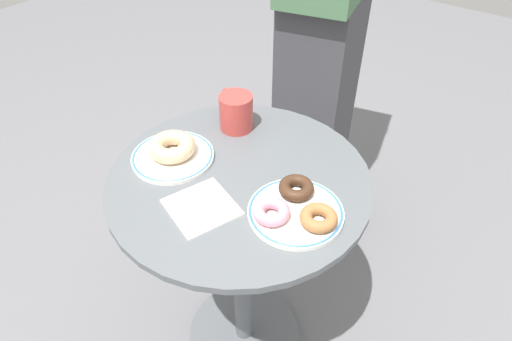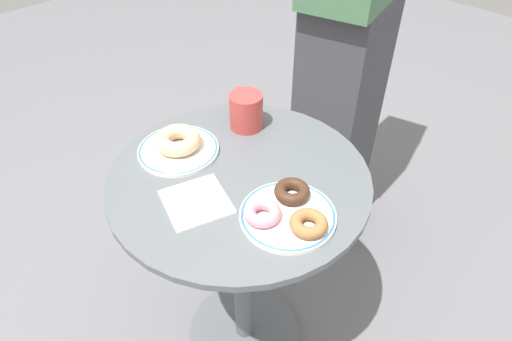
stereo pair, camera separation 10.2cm
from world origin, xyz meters
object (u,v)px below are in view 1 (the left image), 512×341
Objects in this scene: coffee_mug at (235,111)px; person_figure at (326,17)px; plate_left at (173,156)px; paper_napkin at (200,206)px; donut_glazed at (172,147)px; donut_cinnamon at (319,218)px; plate_right at (296,212)px; donut_chocolate at (296,188)px; cafe_table at (242,248)px; donut_pink_frosted at (271,212)px.

coffee_mug is 0.51m from person_figure.
plate_left reaches higher than paper_napkin.
coffee_mug reaches higher than donut_glazed.
person_figure reaches higher than donut_cinnamon.
donut_chocolate reaches higher than plate_right.
paper_napkin is at bearing -65.68° from coffee_mug.
plate_right is 0.77m from person_figure.
donut_chocolate is at bearing 11.24° from donut_glazed.
person_figure reaches higher than paper_napkin.
donut_pink_frosted is (0.14, -0.07, 0.29)m from cafe_table.
donut_chocolate is at bearing 12.28° from plate_left.
coffee_mug is at bearing 154.70° from donut_chocolate.
donut_glazed reaches higher than donut_pink_frosted.
person_figure is at bearing 112.53° from donut_pink_frosted.
cafe_table is 0.37m from coffee_mug.
plate_left is at bearing -101.16° from coffee_mug.
cafe_table is 9.24× the size of donut_chocolate.
paper_napkin is at bearing -91.97° from cafe_table.
donut_cinnamon is 0.63× the size of coffee_mug.
paper_napkin is (-0.18, -0.11, -0.00)m from plate_right.
plate_left is (-0.17, -0.04, 0.27)m from cafe_table.
donut_cinnamon is at bearing -29.37° from donut_chocolate.
donut_glazed is at bearing 129.89° from plate_left.
donut_chocolate reaches higher than plate_left.
coffee_mug is at bearing 130.90° from cafe_table.
cafe_table is 5.29× the size of paper_napkin.
donut_glazed reaches higher than donut_cinnamon.
plate_right is at bearing 178.61° from donut_cinnamon.
coffee_mug is at bearing 149.90° from plate_right.
plate_left is at bearing -50.11° from donut_glazed.
plate_left is 0.12× the size of person_figure.
person_figure is (-0.03, 0.50, 0.09)m from coffee_mug.
plate_left is 1.75× the size of donut_glazed.
donut_pink_frosted is (0.31, -0.02, 0.02)m from plate_left.
plate_left is at bearing -167.72° from donut_chocolate.
donut_pink_frosted is at bearing -5.21° from donut_glazed.
donut_glazed is (-0.18, -0.04, 0.29)m from cafe_table.
donut_glazed is 0.32m from donut_chocolate.
plate_left is 2.56× the size of donut_chocolate.
donut_pink_frosted is (-0.03, -0.05, 0.02)m from plate_right.
plate_right is at bearing -7.72° from cafe_table.
donut_glazed is 0.70m from person_figure.
coffee_mug is (-0.13, 0.28, 0.05)m from paper_napkin.
cafe_table is at bearing -170.65° from donut_chocolate.
plate_left is 0.34m from plate_right.
plate_left is at bearing 175.65° from donut_pink_frosted.
plate_right is at bearing 54.92° from donut_pink_frosted.
cafe_table is 0.30m from paper_napkin.
donut_chocolate is (-0.09, 0.05, 0.00)m from donut_cinnamon.
coffee_mug reaches higher than plate_right.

